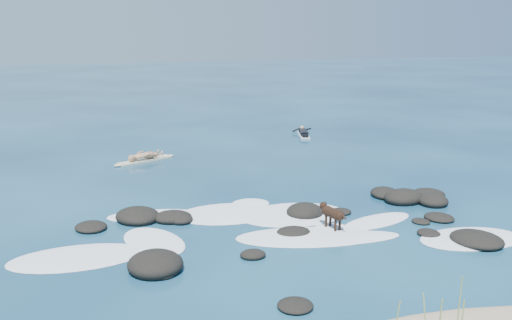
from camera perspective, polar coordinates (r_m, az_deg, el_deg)
name	(u,v)px	position (r m, az deg, el deg)	size (l,w,h in m)	color
ground	(295,220)	(16.71, 3.94, -5.99)	(160.00, 160.00, 0.00)	#0A2642
reef_rocks	(303,220)	(16.38, 4.71, -6.01)	(12.05, 7.68, 0.57)	black
breaking_foam	(280,229)	(15.90, 2.43, -6.93)	(15.12, 7.22, 0.12)	white
standing_surfer_rig	(144,146)	(24.16, -11.12, 1.39)	(2.74, 1.55, 1.67)	beige
paddling_surfer_rig	(303,133)	(29.65, 4.76, 2.69)	(1.22, 2.28, 0.40)	white
dog	(332,213)	(15.84, 7.58, -5.28)	(0.47, 1.15, 0.74)	black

